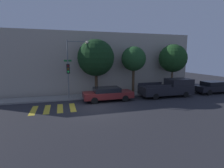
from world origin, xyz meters
The scene contains 11 objects.
ground_plane centered at (0.00, 0.00, 0.00)m, with size 60.00×60.00×0.00m, color #28282D.
sidewalk centered at (0.00, 4.23, 0.07)m, with size 26.00×2.06×0.14m, color gray.
building_row centered at (0.00, 8.66, 3.43)m, with size 26.00×6.00×6.86m, color #A89E8E.
crosswalk centered at (-3.35, 0.80, 0.00)m, with size 3.44×2.60×0.00m.
traffic_light_pole centered at (-1.57, 3.37, 3.63)m, with size 2.39×0.56×5.72m.
sedan_near_corner centered at (1.51, 2.10, 0.70)m, with size 4.69×1.77×1.30m.
pickup_truck centered at (8.19, 2.10, 0.91)m, with size 5.57×2.03×1.84m.
sedan_middle centered at (14.12, 2.10, 0.73)m, with size 4.60×1.81×1.37m.
tree_near_corner centered at (0.82, 4.11, 4.04)m, with size 3.74×3.74×5.92m.
tree_midblock centered at (4.97, 4.11, 3.91)m, with size 2.66×2.66×5.27m.
tree_far_end centered at (9.91, 4.11, 3.96)m, with size 3.21×3.21×5.58m.
Camera 1 is at (-2.65, -13.56, 4.16)m, focal length 28.00 mm.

